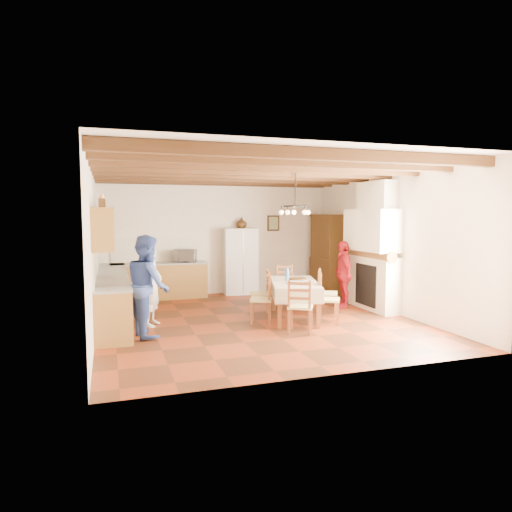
{
  "coord_description": "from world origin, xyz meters",
  "views": [
    {
      "loc": [
        -2.75,
        -8.44,
        2.09
      ],
      "look_at": [
        0.1,
        0.3,
        1.25
      ],
      "focal_mm": 32.0,
      "sensor_mm": 36.0,
      "label": 1
    }
  ],
  "objects_px": {
    "chair_left_far": "(260,293)",
    "person_man": "(152,285)",
    "dining_table": "(295,286)",
    "chair_right_near": "(329,299)",
    "chair_right_far": "(328,292)",
    "person_woman_red": "(343,274)",
    "refrigerator": "(239,261)",
    "microwave": "(185,256)",
    "chair_left_near": "(261,298)",
    "hutch": "(327,254)",
    "chair_end_far": "(287,286)",
    "chair_end_near": "(300,306)",
    "person_woman_blue": "(148,286)"
  },
  "relations": [
    {
      "from": "dining_table",
      "to": "chair_right_far",
      "type": "relative_size",
      "value": 1.98
    },
    {
      "from": "chair_left_far",
      "to": "chair_end_near",
      "type": "distance_m",
      "value": 1.51
    },
    {
      "from": "dining_table",
      "to": "person_woman_red",
      "type": "xyz_separation_m",
      "value": [
        1.5,
        0.75,
        0.08
      ]
    },
    {
      "from": "dining_table",
      "to": "person_woman_blue",
      "type": "bearing_deg",
      "value": -172.24
    },
    {
      "from": "person_man",
      "to": "person_woman_red",
      "type": "bearing_deg",
      "value": -63.37
    },
    {
      "from": "chair_right_far",
      "to": "person_woman_red",
      "type": "xyz_separation_m",
      "value": [
        0.71,
        0.65,
        0.27
      ]
    },
    {
      "from": "chair_right_far",
      "to": "person_woman_blue",
      "type": "height_order",
      "value": "person_woman_blue"
    },
    {
      "from": "hutch",
      "to": "dining_table",
      "type": "relative_size",
      "value": 1.1
    },
    {
      "from": "chair_right_near",
      "to": "chair_end_near",
      "type": "bearing_deg",
      "value": 148.26
    },
    {
      "from": "refrigerator",
      "to": "microwave",
      "type": "height_order",
      "value": "refrigerator"
    },
    {
      "from": "chair_end_far",
      "to": "chair_left_far",
      "type": "bearing_deg",
      "value": -140.31
    },
    {
      "from": "chair_end_far",
      "to": "person_woman_blue",
      "type": "height_order",
      "value": "person_woman_blue"
    },
    {
      "from": "refrigerator",
      "to": "chair_end_far",
      "type": "bearing_deg",
      "value": -72.8
    },
    {
      "from": "chair_end_near",
      "to": "person_man",
      "type": "bearing_deg",
      "value": 1.57
    },
    {
      "from": "chair_left_far",
      "to": "hutch",
      "type": "bearing_deg",
      "value": 142.56
    },
    {
      "from": "person_woman_red",
      "to": "microwave",
      "type": "bearing_deg",
      "value": -115.42
    },
    {
      "from": "chair_left_near",
      "to": "microwave",
      "type": "relative_size",
      "value": 1.72
    },
    {
      "from": "chair_left_far",
      "to": "chair_right_far",
      "type": "distance_m",
      "value": 1.4
    },
    {
      "from": "chair_left_far",
      "to": "microwave",
      "type": "xyz_separation_m",
      "value": [
        -1.13,
        2.57,
        0.57
      ]
    },
    {
      "from": "chair_left_far",
      "to": "chair_right_far",
      "type": "bearing_deg",
      "value": 87.99
    },
    {
      "from": "chair_right_far",
      "to": "person_woman_red",
      "type": "bearing_deg",
      "value": -19.08
    },
    {
      "from": "chair_left_near",
      "to": "person_woman_red",
      "type": "xyz_separation_m",
      "value": [
        2.26,
        0.89,
        0.27
      ]
    },
    {
      "from": "dining_table",
      "to": "chair_end_near",
      "type": "relative_size",
      "value": 1.98
    },
    {
      "from": "chair_left_far",
      "to": "person_man",
      "type": "distance_m",
      "value": 2.24
    },
    {
      "from": "chair_right_far",
      "to": "person_woman_red",
      "type": "height_order",
      "value": "person_woman_red"
    },
    {
      "from": "refrigerator",
      "to": "hutch",
      "type": "xyz_separation_m",
      "value": [
        2.2,
        -0.71,
        0.18
      ]
    },
    {
      "from": "refrigerator",
      "to": "dining_table",
      "type": "height_order",
      "value": "refrigerator"
    },
    {
      "from": "chair_right_far",
      "to": "refrigerator",
      "type": "bearing_deg",
      "value": 46.6
    },
    {
      "from": "chair_left_near",
      "to": "person_woman_red",
      "type": "relative_size",
      "value": 0.64
    },
    {
      "from": "person_man",
      "to": "person_woman_red",
      "type": "xyz_separation_m",
      "value": [
        4.27,
        0.44,
        -0.03
      ]
    },
    {
      "from": "dining_table",
      "to": "chair_end_far",
      "type": "distance_m",
      "value": 1.16
    },
    {
      "from": "hutch",
      "to": "chair_end_far",
      "type": "xyz_separation_m",
      "value": [
        -1.7,
        -1.4,
        -0.57
      ]
    },
    {
      "from": "refrigerator",
      "to": "chair_end_near",
      "type": "bearing_deg",
      "value": -87.42
    },
    {
      "from": "chair_right_far",
      "to": "person_woman_red",
      "type": "distance_m",
      "value": 1.0
    },
    {
      "from": "chair_left_far",
      "to": "person_man",
      "type": "height_order",
      "value": "person_man"
    },
    {
      "from": "refrigerator",
      "to": "person_woman_blue",
      "type": "bearing_deg",
      "value": -122.79
    },
    {
      "from": "dining_table",
      "to": "chair_right_near",
      "type": "relative_size",
      "value": 1.98
    },
    {
      "from": "refrigerator",
      "to": "person_woman_blue",
      "type": "distance_m",
      "value": 4.49
    },
    {
      "from": "chair_end_near",
      "to": "refrigerator",
      "type": "bearing_deg",
      "value": -61.51
    },
    {
      "from": "chair_end_far",
      "to": "chair_end_near",
      "type": "bearing_deg",
      "value": -102.23
    },
    {
      "from": "chair_right_near",
      "to": "chair_end_far",
      "type": "relative_size",
      "value": 1.0
    },
    {
      "from": "chair_end_far",
      "to": "person_woman_red",
      "type": "distance_m",
      "value": 1.3
    },
    {
      "from": "dining_table",
      "to": "chair_right_near",
      "type": "bearing_deg",
      "value": -49.02
    },
    {
      "from": "refrigerator",
      "to": "dining_table",
      "type": "relative_size",
      "value": 0.91
    },
    {
      "from": "chair_left_near",
      "to": "person_man",
      "type": "height_order",
      "value": "person_man"
    },
    {
      "from": "chair_left_near",
      "to": "chair_end_far",
      "type": "bearing_deg",
      "value": 162.1
    },
    {
      "from": "chair_left_near",
      "to": "chair_end_near",
      "type": "bearing_deg",
      "value": 49.07
    },
    {
      "from": "chair_left_near",
      "to": "microwave",
      "type": "bearing_deg",
      "value": -141.88
    },
    {
      "from": "hutch",
      "to": "microwave",
      "type": "distance_m",
      "value": 3.71
    },
    {
      "from": "chair_end_near",
      "to": "person_woman_blue",
      "type": "bearing_deg",
      "value": 16.38
    }
  ]
}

